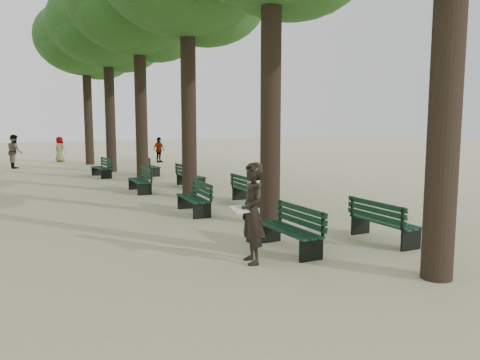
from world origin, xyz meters
TOP-DOWN VIEW (x-y plane):
  - ground at (0.00, 0.00)m, footprint 120.00×120.00m
  - tree_central_3 at (1.50, 13.00)m, footprint 6.00×6.00m
  - tree_central_4 at (1.50, 18.00)m, footprint 6.00×6.00m
  - tree_central_5 at (1.50, 23.00)m, footprint 6.00×6.00m
  - bench_left_0 at (0.37, 0.63)m, footprint 0.70×1.84m
  - bench_left_1 at (0.37, 5.25)m, footprint 0.81×1.86m
  - bench_left_2 at (0.37, 10.05)m, footprint 0.75×1.85m
  - bench_left_3 at (0.37, 15.70)m, footprint 0.64×1.82m
  - bench_right_0 at (2.63, 0.18)m, footprint 0.72×1.84m
  - bench_right_1 at (2.63, 5.85)m, footprint 0.77×1.85m
  - bench_right_2 at (2.63, 10.39)m, footprint 0.62×1.81m
  - bench_right_3 at (2.63, 15.32)m, footprint 0.57×1.80m
  - man_with_map at (-0.71, 0.33)m, footprint 0.70×0.82m
  - pedestrian_c at (5.74, 22.17)m, footprint 1.02×0.73m
  - pedestrian_a at (-2.76, 22.65)m, footprint 0.47×0.97m
  - pedestrian_d at (0.24, 26.03)m, footprint 0.70×0.87m

SIDE VIEW (x-z plane):
  - ground at x=0.00m, z-range 0.00..0.00m
  - bench_left_0 at x=0.37m, z-range -0.19..0.73m
  - bench_left_1 at x=0.37m, z-range -0.19..0.73m
  - bench_left_2 at x=0.37m, z-range -0.19..0.73m
  - bench_left_3 at x=0.37m, z-range -0.19..0.73m
  - bench_right_0 at x=2.63m, z-range -0.19..0.73m
  - bench_right_1 at x=2.63m, z-range -0.19..0.73m
  - bench_right_2 at x=2.63m, z-range -0.19..0.73m
  - bench_right_3 at x=2.63m, z-range -0.19..0.73m
  - pedestrian_c at x=5.74m, z-range 0.00..1.66m
  - pedestrian_d at x=0.24m, z-range 0.00..1.67m
  - man_with_map at x=-0.71m, z-range 0.00..1.89m
  - pedestrian_a at x=-2.76m, z-range 0.00..1.93m
  - tree_central_3 at x=1.50m, z-range 2.68..12.63m
  - tree_central_4 at x=1.50m, z-range 2.68..12.63m
  - tree_central_5 at x=1.50m, z-range 2.68..12.63m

